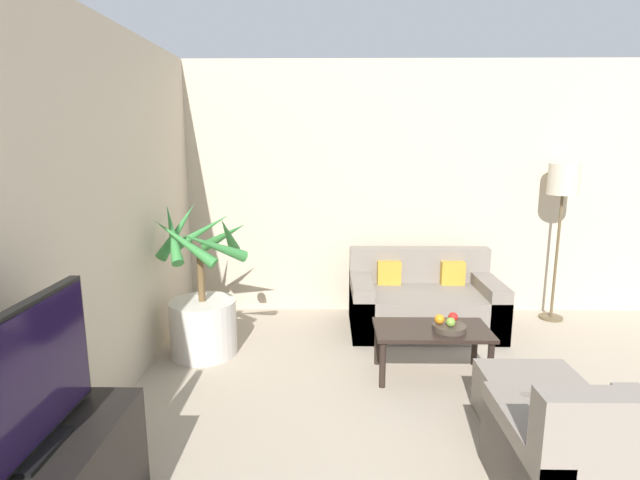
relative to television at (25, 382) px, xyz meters
The scene contains 13 objects.
wall_back 4.58m from the television, 51.26° to the left, with size 7.88×0.06×2.70m.
wall_left 0.78m from the television, 119.03° to the left, with size 0.06×7.51×2.70m.
television is the anchor object (origin of this frame).
potted_palm 2.38m from the television, 86.87° to the left, with size 0.80×0.88×1.36m.
sofa_loveseat 3.74m from the television, 53.55° to the left, with size 1.46×0.86×0.77m.
floor_lamp 4.90m from the television, 42.00° to the left, with size 0.31×0.31×1.65m.
coffee_table 2.88m from the television, 43.09° to the left, with size 0.91×0.50×0.40m.
fruit_bowl 2.93m from the television, 40.79° to the left, with size 0.26×0.26×0.04m.
apple_red 3.00m from the television, 41.31° to the left, with size 0.08×0.08×0.08m.
apple_green 2.90m from the television, 40.28° to the left, with size 0.07×0.07×0.07m.
orange_fruit 2.88m from the television, 42.13° to the left, with size 0.08×0.08×0.08m.
armchair 2.70m from the television, ahead, with size 0.90×0.80×0.80m.
ottoman 2.96m from the television, 25.80° to the left, with size 0.64×0.48×0.35m.
Camera 1 is at (-1.63, 0.54, 1.88)m, focal length 28.00 mm.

